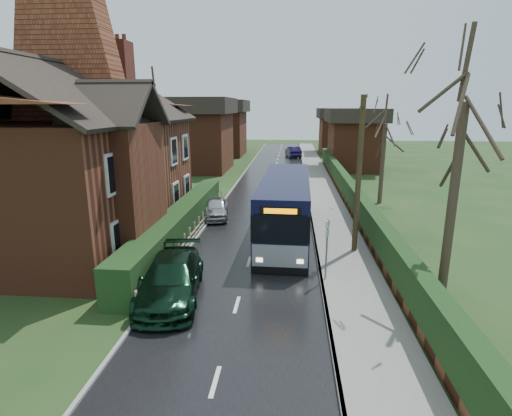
# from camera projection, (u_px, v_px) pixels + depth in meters

# --- Properties ---
(ground) EXTENTS (140.00, 140.00, 0.00)m
(ground) POSITION_uv_depth(u_px,v_px,m) (244.00, 281.00, 15.73)
(ground) COLOR #35491F
(ground) RESTS_ON ground
(road) EXTENTS (6.00, 100.00, 0.02)m
(road) POSITION_uv_depth(u_px,v_px,m) (262.00, 215.00, 25.39)
(road) COLOR black
(road) RESTS_ON ground
(pavement) EXTENTS (2.50, 100.00, 0.14)m
(pavement) POSITION_uv_depth(u_px,v_px,m) (330.00, 215.00, 25.01)
(pavement) COLOR slate
(pavement) RESTS_ON ground
(kerb_right) EXTENTS (0.12, 100.00, 0.14)m
(kerb_right) POSITION_uv_depth(u_px,v_px,m) (310.00, 215.00, 25.11)
(kerb_right) COLOR gray
(kerb_right) RESTS_ON ground
(kerb_left) EXTENTS (0.12, 100.00, 0.10)m
(kerb_left) POSITION_uv_depth(u_px,v_px,m) (215.00, 213.00, 25.64)
(kerb_left) COLOR gray
(kerb_left) RESTS_ON ground
(front_hedge) EXTENTS (1.20, 16.00, 1.60)m
(front_hedge) POSITION_uv_depth(u_px,v_px,m) (180.00, 223.00, 20.70)
(front_hedge) COLOR #183213
(front_hedge) RESTS_ON ground
(picket_fence) EXTENTS (0.10, 16.00, 0.90)m
(picket_fence) POSITION_uv_depth(u_px,v_px,m) (195.00, 230.00, 20.72)
(picket_fence) COLOR tan
(picket_fence) RESTS_ON ground
(right_wall_hedge) EXTENTS (0.60, 50.00, 1.80)m
(right_wall_hedge) POSITION_uv_depth(u_px,v_px,m) (356.00, 201.00, 24.64)
(right_wall_hedge) COLOR brown
(right_wall_hedge) RESTS_ON ground
(brick_house) EXTENTS (9.30, 14.60, 10.30)m
(brick_house) POSITION_uv_depth(u_px,v_px,m) (82.00, 154.00, 20.02)
(brick_house) COLOR brown
(brick_house) RESTS_ON ground
(bus) EXTENTS (2.62, 10.41, 3.15)m
(bus) POSITION_uv_depth(u_px,v_px,m) (285.00, 208.00, 20.77)
(bus) COLOR black
(bus) RESTS_ON ground
(car_silver) EXTENTS (2.00, 3.84, 1.25)m
(car_silver) POSITION_uv_depth(u_px,v_px,m) (216.00, 208.00, 24.58)
(car_silver) COLOR #B3B3B8
(car_silver) RESTS_ON ground
(car_green) EXTENTS (2.70, 5.25, 1.46)m
(car_green) POSITION_uv_depth(u_px,v_px,m) (171.00, 279.00, 14.18)
(car_green) COLOR black
(car_green) RESTS_ON ground
(car_distant) EXTENTS (2.35, 4.69, 1.47)m
(car_distant) POSITION_uv_depth(u_px,v_px,m) (293.00, 152.00, 54.32)
(car_distant) COLOR #141133
(car_distant) RESTS_ON ground
(bus_stop_sign) EXTENTS (0.21, 0.37, 2.56)m
(bus_stop_sign) POSITION_uv_depth(u_px,v_px,m) (327.00, 241.00, 15.22)
(bus_stop_sign) COLOR slate
(bus_stop_sign) RESTS_ON ground
(telegraph_pole) EXTENTS (0.25, 0.93, 7.18)m
(telegraph_pole) POSITION_uv_depth(u_px,v_px,m) (359.00, 177.00, 17.87)
(telegraph_pole) COLOR #312716
(telegraph_pole) RESTS_ON ground
(tree_right_near) EXTENTS (4.52, 4.52, 9.77)m
(tree_right_near) POSITION_uv_depth(u_px,v_px,m) (467.00, 87.00, 12.98)
(tree_right_near) COLOR #352A1F
(tree_right_near) RESTS_ON ground
(tree_right_far) EXTENTS (4.11, 4.11, 7.93)m
(tree_right_far) POSITION_uv_depth(u_px,v_px,m) (386.00, 118.00, 27.08)
(tree_right_far) COLOR #3A2B22
(tree_right_far) RESTS_ON ground
(tree_house_side) EXTENTS (4.48, 4.48, 10.18)m
(tree_house_side) POSITION_uv_depth(u_px,v_px,m) (154.00, 94.00, 30.43)
(tree_house_side) COLOR #382921
(tree_house_side) RESTS_ON ground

